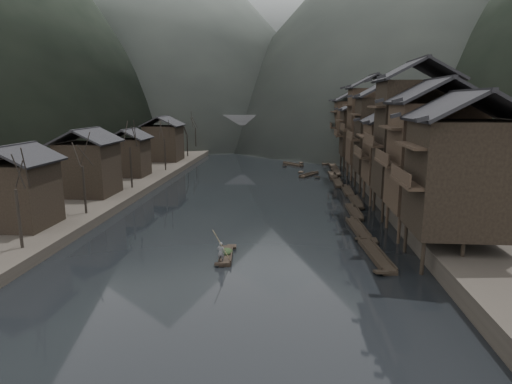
# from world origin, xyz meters

# --- Properties ---
(water) EXTENTS (300.00, 300.00, 0.00)m
(water) POSITION_xyz_m (0.00, 0.00, 0.00)
(water) COLOR black
(water) RESTS_ON ground
(right_bank) EXTENTS (40.00, 200.00, 1.80)m
(right_bank) POSITION_xyz_m (35.00, 40.00, 0.90)
(right_bank) COLOR #2D2823
(right_bank) RESTS_ON ground
(left_bank) EXTENTS (40.00, 200.00, 1.20)m
(left_bank) POSITION_xyz_m (-35.00, 40.00, 0.60)
(left_bank) COLOR #2D2823
(left_bank) RESTS_ON ground
(stilt_houses) EXTENTS (9.00, 67.60, 16.91)m
(stilt_houses) POSITION_xyz_m (17.28, 19.29, 9.20)
(stilt_houses) COLOR black
(stilt_houses) RESTS_ON ground
(left_houses) EXTENTS (8.10, 53.20, 8.73)m
(left_houses) POSITION_xyz_m (-20.50, 20.12, 5.66)
(left_houses) COLOR black
(left_houses) RESTS_ON left_bank
(bare_trees) EXTENTS (3.93, 72.80, 7.86)m
(bare_trees) POSITION_xyz_m (-17.00, 24.09, 6.68)
(bare_trees) COLOR black
(bare_trees) RESTS_ON left_bank
(moored_sampans) EXTENTS (2.99, 62.53, 0.47)m
(moored_sampans) POSITION_xyz_m (12.00, 21.27, 0.20)
(moored_sampans) COLOR black
(moored_sampans) RESTS_ON water
(midriver_boats) EXTENTS (6.67, 45.69, 0.45)m
(midriver_boats) POSITION_xyz_m (6.68, 51.80, 0.20)
(midriver_boats) COLOR black
(midriver_boats) RESTS_ON water
(stone_bridge) EXTENTS (40.00, 6.00, 9.00)m
(stone_bridge) POSITION_xyz_m (-0.00, 72.00, 5.11)
(stone_bridge) COLOR #4C4C4F
(stone_bridge) RESTS_ON ground
(hills) EXTENTS (320.00, 380.00, 109.96)m
(hills) POSITION_xyz_m (5.55, 166.56, 50.62)
(hills) COLOR black
(hills) RESTS_ON ground
(hero_sampan) EXTENTS (1.35, 4.63, 0.43)m
(hero_sampan) POSITION_xyz_m (-0.62, -8.08, 0.20)
(hero_sampan) COLOR black
(hero_sampan) RESTS_ON water
(cargo_heap) EXTENTS (1.01, 1.32, 0.60)m
(cargo_heap) POSITION_xyz_m (-0.60, -7.87, 0.73)
(cargo_heap) COLOR black
(cargo_heap) RESTS_ON hero_sampan
(boatman) EXTENTS (0.65, 0.48, 1.63)m
(boatman) POSITION_xyz_m (-0.77, -9.67, 1.25)
(boatman) COLOR #58585A
(boatman) RESTS_ON hero_sampan
(bamboo_pole) EXTENTS (1.42, 1.46, 3.41)m
(bamboo_pole) POSITION_xyz_m (-0.57, -9.67, 3.77)
(bamboo_pole) COLOR #8C7A51
(bamboo_pole) RESTS_ON boatman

